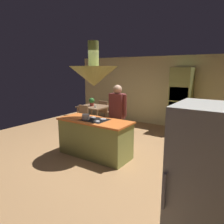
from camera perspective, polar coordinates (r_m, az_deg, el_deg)
The scene contains 14 objects.
ground at distance 5.46m, azimuth -3.27°, elevation -10.94°, with size 8.16×8.16×0.00m, color #AD7F51.
wall_back at distance 8.10m, azimuth 11.54°, elevation 5.61°, with size 6.80×0.10×2.55m, color beige.
kitchen_island at distance 5.15m, azimuth -4.68°, elevation -6.95°, with size 1.82×0.77×0.92m.
oven_tower at distance 7.39m, azimuth 18.17°, elevation 3.11°, with size 0.66×0.62×2.14m.
refrigerator at distance 2.44m, azimuth 24.73°, elevation -19.16°, with size 0.72×0.74×1.77m.
dining_table at distance 7.72m, azimuth -4.93°, elevation 0.86°, with size 1.00×0.90×0.76m.
person_at_island at distance 5.39m, azimuth 1.48°, elevation -0.29°, with size 0.53×0.23×1.70m.
range_hood at distance 4.88m, azimuth -4.97°, elevation 9.96°, with size 1.10×1.10×1.00m.
pendant_light_over_table at distance 7.59m, azimuth -5.09°, elevation 9.85°, with size 0.32×0.32×0.82m.
chair_facing_island at distance 7.25m, azimuth -8.22°, elevation -1.15°, with size 0.40×0.40×0.87m.
chair_by_back_wall at distance 8.27m, azimuth -2.01°, elevation 0.55°, with size 0.40×0.40×0.87m.
potted_plant_on_table at distance 7.70m, azimuth -5.53°, elevation 2.89°, with size 0.20×0.20×0.30m.
cup_on_table at distance 7.37m, azimuth -4.56°, elevation 1.54°, with size 0.07×0.07×0.09m, color white.
cooking_pot_on_cooktop at distance 5.01m, azimuth -7.14°, elevation -1.28°, with size 0.18×0.18×0.12m, color #B2B2B7.
Camera 1 is at (3.05, -4.01, 2.09)m, focal length 33.64 mm.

